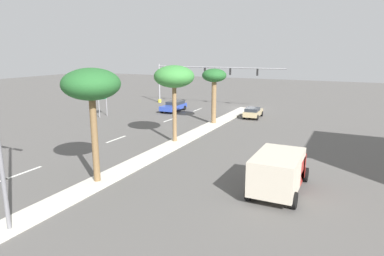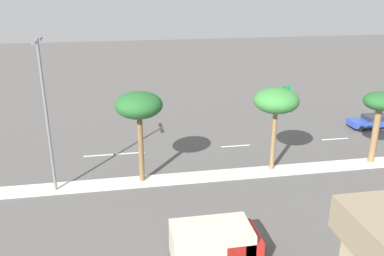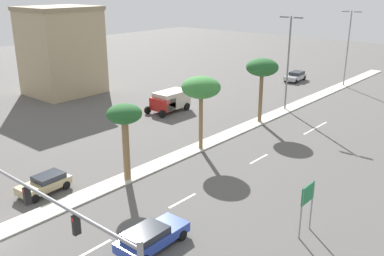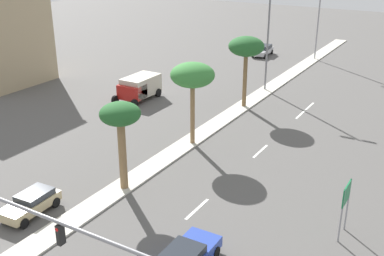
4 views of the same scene
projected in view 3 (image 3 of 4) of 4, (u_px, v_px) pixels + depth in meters
name	position (u px, v px, depth m)	size (l,w,h in m)	color
ground_plane	(238.00, 131.00, 45.27)	(160.00, 160.00, 0.00)	#565451
median_curb	(276.00, 114.00, 50.83)	(1.80, 69.86, 0.12)	beige
lane_stripe_center	(92.00, 250.00, 25.03)	(0.20, 2.80, 0.01)	silver
lane_stripe_front	(182.00, 201.00, 30.73)	(0.20, 2.80, 0.01)	silver
lane_stripe_rear	(259.00, 159.00, 38.01)	(0.20, 2.80, 0.01)	silver
lane_stripe_mid	(310.00, 131.00, 45.16)	(0.20, 2.80, 0.01)	silver
lane_stripe_left	(321.00, 125.00, 47.04)	(0.20, 2.80, 0.01)	silver
traffic_signal_gantry	(51.00, 227.00, 19.51)	(19.99, 0.53, 6.12)	gray
directional_road_sign	(307.00, 199.00, 25.96)	(0.10, 1.56, 3.32)	gray
commercial_building	(62.00, 51.00, 58.94)	(8.52, 9.39, 11.84)	tan
palm_tree_far	(125.00, 118.00, 32.35)	(2.70, 2.70, 6.09)	olive
palm_tree_outboard	(201.00, 88.00, 38.42)	(3.54, 3.54, 6.78)	olive
palm_tree_inboard	(262.00, 68.00, 46.13)	(3.49, 3.49, 7.04)	brown
street_lamp_mid	(288.00, 57.00, 50.81)	(2.90, 0.24, 11.05)	slate
street_lamp_rear	(348.00, 43.00, 62.89)	(2.90, 0.24, 10.91)	gray
sedan_silver_front	(296.00, 76.00, 68.10)	(2.25, 4.67, 1.42)	#B2B2B7
sedan_tan_right	(45.00, 183.00, 31.78)	(2.01, 3.92, 1.30)	tan
sedan_blue_near	(151.00, 236.00, 25.10)	(2.08, 4.60, 1.36)	#2D47AD
box_truck	(169.00, 101.00, 51.66)	(2.74, 5.44, 2.42)	#B21E19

